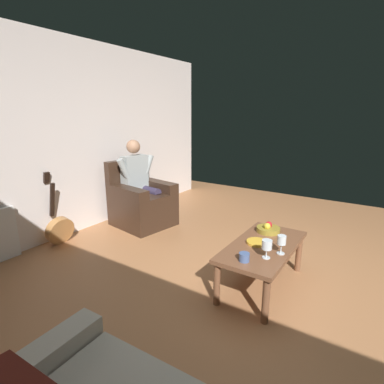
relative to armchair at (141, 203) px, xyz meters
name	(u,v)px	position (x,y,z in m)	size (l,w,h in m)	color
ground_plane	(290,297)	(0.66, 2.43, -0.33)	(7.19, 7.19, 0.00)	#A97046
wall_back	(71,139)	(0.66, -0.60, 0.96)	(5.75, 0.06, 2.59)	silver
armchair	(141,203)	(0.00, 0.00, 0.00)	(0.85, 0.90, 0.95)	#332117
person_seated	(139,180)	(0.00, -0.02, 0.34)	(0.65, 0.58, 1.26)	#9AA1A0
coffee_table	(263,251)	(0.62, 2.13, 0.04)	(1.09, 0.54, 0.44)	brown
guitar	(59,228)	(1.10, -0.40, -0.12)	(0.36, 0.27, 0.93)	#AE7540
wine_glass_near	(282,241)	(0.72, 2.32, 0.22)	(0.08, 0.08, 0.17)	silver
wine_glass_far	(267,246)	(0.87, 2.25, 0.21)	(0.09, 0.09, 0.16)	silver
fruit_bowl	(268,229)	(0.30, 2.06, 0.13)	(0.24, 0.24, 0.11)	olive
decorative_dish	(257,242)	(0.64, 2.07, 0.11)	(0.20, 0.20, 0.02)	gold
candle_jar	(244,257)	(1.03, 2.11, 0.14)	(0.09, 0.09, 0.07)	#485F8F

